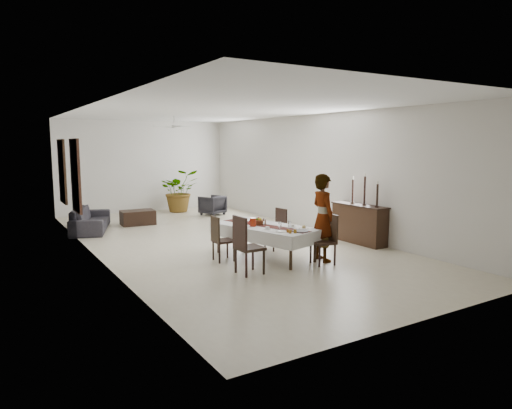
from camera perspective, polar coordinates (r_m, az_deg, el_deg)
The scene contains 88 objects.
floor at distance 11.36m, azimuth -4.34°, elevation -4.60°, with size 6.00×12.00×0.00m, color beige.
ceiling at distance 11.14m, azimuth -4.51°, elevation 11.71°, with size 6.00×12.00×0.02m, color white.
wall_back at distance 16.70m, azimuth -13.82°, elevation 4.65°, with size 6.00×0.02×3.20m, color silver.
wall_front at distance 6.41m, azimuth 20.65°, elevation -0.03°, with size 6.00×0.02×3.20m, color silver.
wall_left at distance 10.14m, azimuth -19.73°, elevation 2.65°, with size 0.02×12.00×3.20m, color silver.
wall_right at distance 12.77m, azimuth 7.69°, elevation 3.96°, with size 0.02×12.00×3.20m, color silver.
dining_table_top at distance 9.63m, azimuth 1.10°, elevation -2.85°, with size 0.90×2.15×0.04m, color black.
table_leg_fl at distance 8.77m, azimuth 4.37°, elevation -6.17°, with size 0.06×0.06×0.63m, color black.
table_leg_fr at distance 9.38m, azimuth 7.38°, elevation -5.30°, with size 0.06×0.06×0.63m, color black.
table_leg_bl at distance 10.13m, azimuth -4.72°, elevation -4.29°, with size 0.06×0.06×0.63m, color black.
table_leg_br at distance 10.67m, azimuth -1.58°, elevation -3.67°, with size 0.06×0.06×0.63m, color black.
tablecloth_top at distance 9.63m, azimuth 1.10°, elevation -2.70°, with size 1.06×2.31×0.01m, color silver.
tablecloth_drape_left at distance 9.28m, azimuth -1.06°, elevation -3.91°, with size 0.01×2.31×0.27m, color white.
tablecloth_drape_right at distance 10.04m, azimuth 3.09°, elevation -3.03°, with size 0.01×2.31×0.27m, color silver.
tablecloth_drape_near at distance 8.94m, azimuth 6.62°, elevation -4.39°, with size 1.06×0.01×0.27m, color white.
tablecloth_drape_far at distance 10.44m, azimuth -3.61°, elevation -2.62°, with size 1.06×0.01×0.27m, color white.
table_runner at distance 9.63m, azimuth 1.10°, elevation -2.65°, with size 0.31×2.24×0.00m, color #551F18.
red_pitcher at distance 9.54m, azimuth -0.39°, elevation -2.21°, with size 0.13×0.13×0.18m, color #96210A.
pitcher_handle at distance 9.49m, azimuth -0.71°, elevation -2.27°, with size 0.11×0.11×0.02m, color maroon.
wine_glass_near at distance 9.33m, azimuth 4.21°, elevation -2.55°, with size 0.06×0.06×0.15m, color white.
wine_glass_mid at distance 9.23m, azimuth 3.01°, elevation -2.64°, with size 0.06×0.06×0.15m, color white.
wine_glass_far at distance 9.68m, azimuth 1.08°, elevation -2.16°, with size 0.06×0.06×0.15m, color white.
teacup_right at distance 9.49m, azimuth 4.61°, elevation -2.68°, with size 0.08×0.08×0.05m, color silver.
saucer_right at distance 9.49m, azimuth 4.61°, elevation -2.81°, with size 0.13×0.13×0.01m, color white.
teacup_left at distance 9.22m, azimuth 1.44°, elevation -2.95°, with size 0.08×0.08×0.05m, color white.
saucer_left at distance 9.23m, azimuth 1.44°, elevation -3.09°, with size 0.13×0.13×0.01m, color white.
plate_near_right at distance 9.35m, azimuth 6.00°, elevation -2.97°, with size 0.21×0.21×0.01m, color white.
bread_near_right at distance 9.35m, azimuth 6.00°, elevation -2.82°, with size 0.08×0.08×0.08m, color tan.
plate_near_left at distance 9.00m, azimuth 3.15°, elevation -3.36°, with size 0.21×0.21×0.01m, color white.
plate_far_left at distance 9.76m, azimuth -2.18°, elevation -2.49°, with size 0.21×0.21×0.01m, color silver.
serving_tray at distance 9.04m, azimuth 5.55°, elevation -3.32°, with size 0.32×0.32×0.02m, color #38393D.
jam_jar_a at distance 8.87m, azimuth 4.92°, elevation -3.37°, with size 0.06×0.06×0.07m, color #9B6C16.
jam_jar_b at distance 8.83m, azimuth 4.29°, elevation -3.41°, with size 0.06×0.06×0.07m, color #955E15.
jam_jar_c at distance 8.92m, azimuth 4.02°, elevation -3.29°, with size 0.06×0.06×0.07m, color brown.
fruit_basket at distance 9.80m, azimuth 0.30°, elevation -2.22°, with size 0.27×0.27×0.09m, color brown.
fruit_red at distance 9.82m, azimuth 0.33°, elevation -1.80°, with size 0.08×0.08×0.08m, color maroon.
fruit_green at distance 9.78m, azimuth 0.04°, elevation -1.84°, with size 0.07×0.07×0.07m, color #598C2A.
fruit_yellow at distance 9.76m, azimuth 0.50°, elevation -1.86°, with size 0.08×0.08×0.08m, color yellow.
chair_right_near_seat at distance 9.22m, azimuth 8.36°, elevation -4.70°, with size 0.43×0.43×0.05m, color black.
chair_right_near_leg_fl at distance 9.22m, azimuth 9.83°, elevation -6.23°, with size 0.04×0.04×0.42m, color black.
chair_right_near_leg_fr at distance 9.51m, azimuth 8.68°, elevation -5.79°, with size 0.04×0.04×0.42m, color black.
chair_right_near_leg_bl at distance 9.04m, azimuth 7.95°, elevation -6.47°, with size 0.04×0.04×0.42m, color black.
chair_right_near_leg_br at distance 9.33m, azimuth 6.85°, elevation -6.01°, with size 0.04×0.04×0.42m, color black.
chair_right_near_back at distance 9.26m, azimuth 9.42°, elevation -2.83°, with size 0.43×0.04×0.54m, color black.
chair_right_far_seat at distance 10.41m, azimuth 2.38°, elevation -3.41°, with size 0.39×0.39×0.04m, color black.
chair_right_far_leg_fl at distance 10.42m, azimuth 3.62°, elevation -4.61°, with size 0.04×0.04×0.39m, color black.
chair_right_far_leg_fr at distance 10.67m, azimuth 2.53°, elevation -4.32°, with size 0.04×0.04×0.39m, color black.
chair_right_far_leg_bl at distance 10.23m, azimuth 2.22°, elevation -4.84°, with size 0.04×0.04×0.39m, color black.
chair_right_far_leg_br at distance 10.48m, azimuth 1.14°, elevation -4.54°, with size 0.04×0.04×0.39m, color black.
chair_right_far_back at distance 10.47m, azimuth 3.16°, elevation -1.85°, with size 0.39×0.04×0.50m, color black.
chair_left_near_seat at distance 8.46m, azimuth -0.80°, elevation -5.47°, with size 0.46×0.46×0.05m, color black.
chair_left_near_leg_fl at distance 8.58m, azimuth -2.55°, elevation -7.04°, with size 0.05×0.05×0.46m, color black.
chair_left_near_leg_fr at distance 8.27m, azimuth -1.22°, elevation -7.60°, with size 0.05×0.05×0.46m, color black.
chair_left_near_leg_bl at distance 8.77m, azimuth -0.40°, elevation -6.71°, with size 0.05×0.05×0.46m, color black.
chair_left_near_leg_br at distance 8.47m, azimuth 0.98°, elevation -7.24°, with size 0.05×0.05×0.46m, color black.
chair_left_near_back at distance 8.29m, azimuth -2.04°, elevation -3.52°, with size 0.46×0.04×0.59m, color black.
chair_left_far_seat at distance 9.42m, azimuth -4.09°, elevation -4.57°, with size 0.40×0.40×0.05m, color black.
chair_left_far_leg_fl at distance 9.55m, azimuth -5.37°, elevation -5.76°, with size 0.04×0.04×0.39m, color black.
chair_left_far_leg_fr at distance 9.26m, azimuth -4.58°, elevation -6.18°, with size 0.04×0.04×0.39m, color black.
chair_left_far_leg_bl at distance 9.68m, azimuth -3.60°, elevation -5.57°, with size 0.04×0.04×0.39m, color black.
chair_left_far_leg_br at distance 9.39m, azimuth -2.76°, elevation -5.97°, with size 0.04×0.04×0.39m, color black.
chair_left_far_back at distance 9.29m, azimuth -5.12°, elevation -3.04°, with size 0.40×0.04×0.50m, color black.
woman at distance 9.42m, azimuth 8.38°, elevation -1.64°, with size 0.65×0.43×1.80m, color gray.
sideboard_body at distance 11.35m, azimuth 12.76°, elevation -2.44°, with size 0.40×1.52×0.91m, color black.
sideboard_top at distance 11.28m, azimuth 12.83°, elevation -0.08°, with size 0.45×1.58×0.03m, color black.
candlestick_near_base at distance 10.89m, azimuth 14.87°, elevation -0.26°, with size 0.10×0.10×0.03m, color black.
candlestick_near_shaft at distance 10.85m, azimuth 14.92°, elevation 1.15°, with size 0.05×0.05×0.51m, color black.
candlestick_near_candle at distance 10.83m, azimuth 14.97°, elevation 2.69°, with size 0.04×0.04×0.08m, color beige.
candlestick_mid_base at distance 11.17m, azimuth 13.38°, elevation -0.02°, with size 0.10×0.10×0.03m, color black.
candlestick_mid_shaft at distance 11.13m, azimuth 13.43°, elevation 1.74°, with size 0.05×0.05×0.66m, color black.
candlestick_mid_candle at distance 11.10m, azimuth 13.49°, elevation 3.64°, with size 0.04×0.04×0.08m, color silver.
candlestick_far_base at distance 11.46m, azimuth 11.95°, elevation 0.21°, with size 0.10×0.10×0.03m, color black.
candlestick_far_shaft at distance 11.42m, azimuth 11.99°, elevation 1.67°, with size 0.05×0.05×0.56m, color black.
candlestick_far_candle at distance 11.39m, azimuth 12.04°, elevation 3.27°, with size 0.04×0.04×0.08m, color white.
sofa at distance 13.45m, azimuth -19.98°, elevation -1.75°, with size 2.19×0.85×0.64m, color #2D292F.
armchair at distance 15.53m, azimuth -5.48°, elevation -0.08°, with size 0.70×0.72×0.66m, color #252328.
coffee_table at distance 14.05m, azimuth -14.56°, elevation -1.58°, with size 0.96×0.64×0.43m, color black.
potted_plant at distance 16.37m, azimuth -9.53°, elevation 1.72°, with size 1.35×1.17×1.50m, color #305020.
mirror_frame_near at distance 12.31m, azimuth -21.64°, elevation 3.35°, with size 0.06×1.05×1.85m, color black.
mirror_glass_near at distance 12.31m, azimuth -21.48°, elevation 3.36°, with size 0.01×0.90×1.70m, color silver.
mirror_frame_far at distance 14.38m, azimuth -23.07°, elevation 3.82°, with size 0.06×1.05×1.85m, color black.
mirror_glass_far at distance 14.38m, azimuth -22.93°, elevation 3.83°, with size 0.01×0.90×1.70m, color silver.
fan_rod at distance 13.87m, azimuth -10.21°, elevation 10.39°, with size 0.04×0.04×0.20m, color silver.
fan_hub at distance 13.86m, azimuth -10.19°, elevation 9.57°, with size 0.16×0.16×0.08m, color silver.
fan_blade_n at distance 14.18m, azimuth -10.71°, elevation 9.51°, with size 0.10×0.55×0.01m, color silver.
fan_blade_s at distance 13.53m, azimuth -9.64°, elevation 9.63°, with size 0.10×0.55×0.01m, color silver.
fan_blade_e at distance 13.99m, azimuth -8.83°, elevation 9.58°, with size 0.55×0.10×0.01m, color white.
fan_blade_w at distance 13.73m, azimuth -11.57°, elevation 9.55°, with size 0.55×0.10×0.01m, color white.
Camera 1 is at (-5.02, -9.91, 2.40)m, focal length 32.00 mm.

